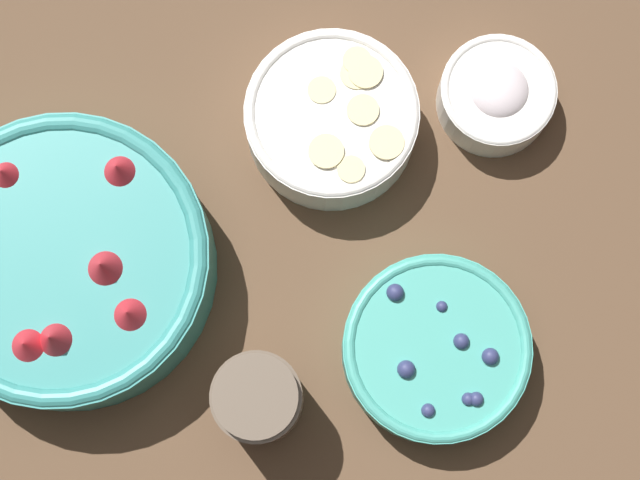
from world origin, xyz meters
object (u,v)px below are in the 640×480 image
at_px(bowl_bananas, 332,119).
at_px(jar_chocolate, 259,399).
at_px(bowl_blueberries, 436,349).
at_px(bowl_cream, 497,94).
at_px(bowl_strawberries, 66,263).

relative_size(bowl_bananas, jar_chocolate, 1.63).
distance_m(bowl_blueberries, bowl_bananas, 0.23).
height_order(bowl_bananas, bowl_cream, bowl_bananas).
height_order(bowl_strawberries, bowl_cream, bowl_strawberries).
distance_m(bowl_bananas, bowl_cream, 0.16).
bearing_deg(bowl_bananas, jar_chocolate, 68.61).
xyz_separation_m(bowl_strawberries, bowl_bananas, (-0.25, -0.11, -0.01)).
xyz_separation_m(bowl_strawberries, jar_chocolate, (-0.15, 0.14, -0.00)).
height_order(bowl_strawberries, jar_chocolate, bowl_strawberries).
height_order(bowl_blueberries, bowl_bananas, bowl_bananas).
height_order(bowl_cream, jar_chocolate, jar_chocolate).
height_order(bowl_blueberries, jar_chocolate, jar_chocolate).
relative_size(bowl_blueberries, bowl_bananas, 1.04).
bearing_deg(bowl_bananas, bowl_cream, -177.82).
bearing_deg(bowl_cream, jar_chocolate, 44.97).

